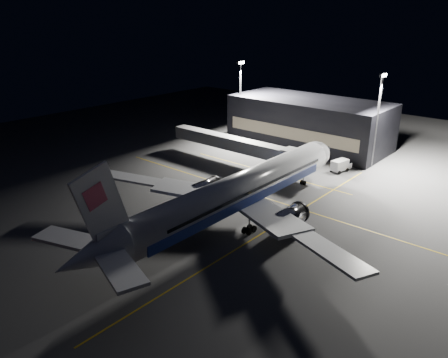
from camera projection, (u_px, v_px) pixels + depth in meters
name	position (u px, v px, depth m)	size (l,w,h in m)	color
ground	(240.00, 219.00, 73.68)	(200.00, 200.00, 0.00)	#4C4C4F
guide_line_main	(273.00, 200.00, 80.77)	(0.25, 80.00, 0.01)	gold
guide_line_cross	(269.00, 229.00, 70.03)	(70.00, 0.25, 0.01)	gold
guide_line_side	(267.00, 172.00, 95.36)	(0.25, 40.00, 0.01)	gold
airliner	(236.00, 192.00, 71.07)	(61.48, 54.22, 16.64)	silver
terminal	(309.00, 122.00, 112.67)	(18.12, 40.00, 12.00)	black
jet_bridge	(238.00, 145.00, 98.62)	(3.60, 34.40, 6.30)	#B2B2B7
floodlight_mast_north	(240.00, 93.00, 117.07)	(2.40, 0.68, 20.70)	#59595E
floodlight_mast_south	(378.00, 113.00, 93.98)	(2.40, 0.67, 20.70)	#59595E
service_truck	(341.00, 165.00, 95.17)	(5.51, 3.00, 2.67)	silver
baggage_tug	(187.00, 190.00, 83.50)	(2.75, 2.52, 1.62)	black
safety_cone_a	(163.00, 204.00, 78.72)	(0.36, 0.36, 0.54)	#FF460A
safety_cone_b	(184.00, 195.00, 82.34)	(0.43, 0.43, 0.64)	#FF460A
safety_cone_c	(225.00, 209.00, 76.63)	(0.42, 0.42, 0.63)	#FF460A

